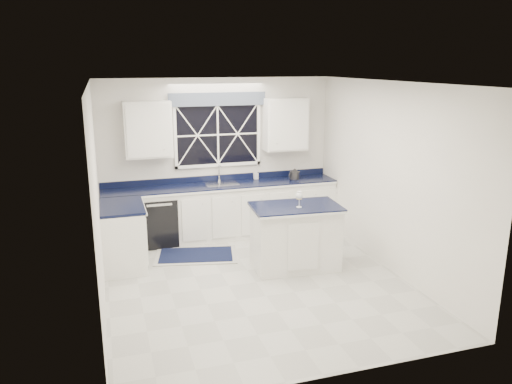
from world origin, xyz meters
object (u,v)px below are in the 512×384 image
object	(u,v)px
island	(295,236)
wine_glass	(299,196)
faucet	(219,173)
dishwasher	(158,220)
soap_bottle	(256,174)
kettle	(294,174)

from	to	relation	value
island	wine_glass	world-z (taller)	wine_glass
faucet	wine_glass	world-z (taller)	faucet
dishwasher	island	distance (m)	2.42
island	soap_bottle	size ratio (longest dim) A/B	8.06
dishwasher	kettle	size ratio (longest dim) A/B	3.17
soap_bottle	wine_glass	bearing A→B (deg)	-88.37
wine_glass	kettle	bearing A→B (deg)	70.66
dishwasher	faucet	world-z (taller)	faucet
island	kettle	bearing A→B (deg)	73.14
wine_glass	faucet	bearing A→B (deg)	110.83
dishwasher	soap_bottle	distance (m)	1.88
faucet	soap_bottle	distance (m)	0.67
dishwasher	kettle	xyz separation A→B (m)	(2.41, -0.00, 0.62)
island	faucet	bearing A→B (deg)	115.41
island	kettle	distance (m)	1.80
wine_glass	soap_bottle	world-z (taller)	wine_glass
faucet	kettle	distance (m)	1.33
wine_glass	soap_bottle	xyz separation A→B (m)	(-0.05, 1.90, -0.09)
wine_glass	soap_bottle	size ratio (longest dim) A/B	1.42
faucet	island	world-z (taller)	faucet
island	wine_glass	size ratio (longest dim) A/B	5.66
faucet	kettle	size ratio (longest dim) A/B	1.17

